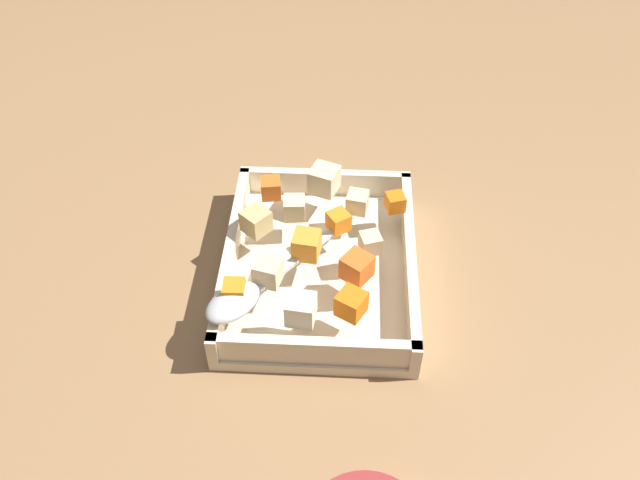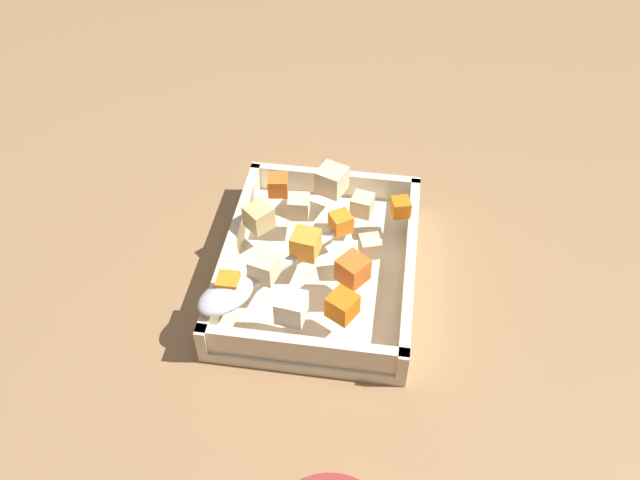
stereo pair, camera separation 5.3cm
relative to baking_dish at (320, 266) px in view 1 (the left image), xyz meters
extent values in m
plane|color=#936D47|center=(0.00, -0.02, -0.02)|extent=(4.00, 4.00, 0.00)
cube|color=beige|center=(0.00, 0.00, -0.01)|extent=(0.29, 0.23, 0.01)
cube|color=beige|center=(0.00, -0.11, 0.02)|extent=(0.29, 0.01, 0.04)
cube|color=beige|center=(0.00, 0.11, 0.02)|extent=(0.29, 0.01, 0.04)
cube|color=beige|center=(-0.14, 0.00, 0.02)|extent=(0.01, 0.23, 0.04)
cube|color=beige|center=(0.14, 0.00, 0.02)|extent=(0.01, 0.23, 0.04)
cube|color=orange|center=(0.01, -0.02, 0.05)|extent=(0.03, 0.03, 0.03)
cube|color=orange|center=(0.10, 0.04, 0.05)|extent=(0.04, 0.04, 0.03)
cube|color=orange|center=(0.09, -0.09, 0.05)|extent=(0.02, 0.02, 0.02)
cube|color=orange|center=(-0.09, -0.07, 0.05)|extent=(0.03, 0.03, 0.03)
cube|color=orange|center=(-0.03, 0.02, 0.05)|extent=(0.03, 0.03, 0.02)
cube|color=orange|center=(0.05, 0.04, 0.05)|extent=(0.04, 0.04, 0.03)
cube|color=orange|center=(-0.07, 0.09, 0.05)|extent=(0.03, 0.03, 0.02)
cube|color=beige|center=(0.06, -0.06, 0.05)|extent=(0.04, 0.04, 0.03)
cube|color=beige|center=(0.00, 0.06, 0.05)|extent=(0.03, 0.03, 0.02)
cube|color=tan|center=(-0.02, -0.08, 0.05)|extent=(0.04, 0.04, 0.03)
cube|color=beige|center=(-0.07, 0.04, 0.05)|extent=(0.03, 0.03, 0.03)
cube|color=beige|center=(-0.05, -0.03, 0.05)|extent=(0.03, 0.03, 0.03)
cube|color=beige|center=(-0.10, 0.00, 0.05)|extent=(0.04, 0.04, 0.03)
cube|color=silver|center=(0.11, -0.02, 0.05)|extent=(0.03, 0.03, 0.03)
ellipsoid|color=silver|center=(0.10, -0.09, 0.05)|extent=(0.08, 0.08, 0.02)
cube|color=silver|center=(0.01, -0.02, 0.04)|extent=(0.13, 0.11, 0.01)
camera|label=1|loc=(0.55, 0.03, 0.61)|focal=37.35mm
camera|label=2|loc=(0.55, 0.08, 0.61)|focal=37.35mm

